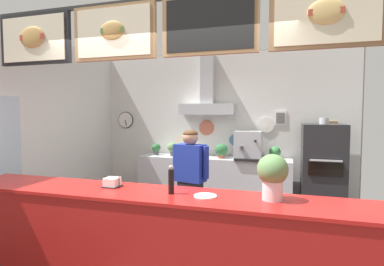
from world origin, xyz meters
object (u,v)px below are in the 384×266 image
(potted_basil, at_px, (173,148))
(pepper_grinder, at_px, (171,180))
(shop_worker, at_px, (190,180))
(potted_sage, at_px, (156,148))
(espresso_machine, at_px, (248,145))
(condiment_plate, at_px, (205,196))
(potted_thyme, at_px, (221,150))
(napkin_holder, at_px, (112,183))
(pizza_oven, at_px, (323,173))
(basil_vase, at_px, (273,175))
(potted_rosemary, at_px, (275,153))

(potted_basil, bearing_deg, pepper_grinder, -69.93)
(shop_worker, bearing_deg, potted_sage, -38.69)
(espresso_machine, bearing_deg, condiment_plate, -90.83)
(potted_thyme, distance_m, condiment_plate, 2.86)
(condiment_plate, bearing_deg, napkin_holder, 174.72)
(espresso_machine, relative_size, potted_sage, 2.24)
(pizza_oven, xyz_separation_m, potted_thyme, (-1.66, 0.09, 0.29))
(pizza_oven, relative_size, basil_vase, 4.33)
(potted_sage, height_order, potted_thyme, potted_thyme)
(shop_worker, relative_size, espresso_machine, 3.12)
(pepper_grinder, bearing_deg, potted_basil, 110.07)
(espresso_machine, distance_m, condiment_plate, 2.83)
(potted_sage, bearing_deg, condiment_plate, -59.33)
(potted_thyme, relative_size, basil_vase, 0.67)
(potted_rosemary, height_order, potted_thyme, potted_thyme)
(shop_worker, xyz_separation_m, potted_basil, (-0.77, 1.40, 0.26))
(shop_worker, height_order, potted_rosemary, shop_worker)
(shop_worker, xyz_separation_m, potted_thyme, (0.14, 1.42, 0.25))
(potted_basil, height_order, pepper_grinder, pepper_grinder)
(potted_sage, bearing_deg, potted_basil, -10.55)
(potted_basil, bearing_deg, pizza_oven, -1.65)
(potted_thyme, bearing_deg, condiment_plate, -81.33)
(shop_worker, distance_m, condiment_plate, 1.53)
(potted_sage, xyz_separation_m, pepper_grinder, (1.39, -2.87, 0.08))
(potted_basil, bearing_deg, shop_worker, -61.16)
(pizza_oven, relative_size, potted_thyme, 6.50)
(potted_thyme, bearing_deg, espresso_machine, -0.72)
(pizza_oven, bearing_deg, shop_worker, -143.67)
(pizza_oven, bearing_deg, potted_rosemary, 170.46)
(potted_rosemary, relative_size, potted_thyme, 0.90)
(espresso_machine, distance_m, potted_rosemary, 0.46)
(potted_basil, bearing_deg, napkin_holder, -82.17)
(potted_rosemary, bearing_deg, pepper_grinder, -105.67)
(pizza_oven, distance_m, shop_worker, 2.23)
(potted_sage, relative_size, potted_thyme, 0.85)
(potted_thyme, height_order, condiment_plate, potted_thyme)
(espresso_machine, xyz_separation_m, basil_vase, (0.52, -2.76, 0.05))
(condiment_plate, bearing_deg, basil_vase, 6.32)
(condiment_plate, xyz_separation_m, napkin_holder, (-0.97, 0.09, 0.03))
(potted_basil, height_order, napkin_holder, potted_basil)
(potted_sage, xyz_separation_m, potted_thyme, (1.27, -0.05, 0.01))
(potted_basil, bearing_deg, potted_sage, 169.45)
(shop_worker, distance_m, espresso_machine, 1.58)
(shop_worker, height_order, potted_sage, shop_worker)
(pepper_grinder, xyz_separation_m, condiment_plate, (0.32, -0.00, -0.12))
(pepper_grinder, bearing_deg, condiment_plate, -0.90)
(shop_worker, height_order, basil_vase, shop_worker)
(pepper_grinder, bearing_deg, basil_vase, 3.72)
(potted_basil, height_order, basil_vase, basil_vase)
(espresso_machine, bearing_deg, potted_sage, 178.18)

